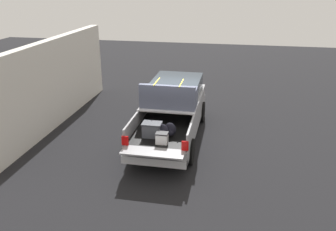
# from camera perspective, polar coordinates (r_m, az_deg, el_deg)

# --- Properties ---
(ground_plane) EXTENTS (40.00, 40.00, 0.00)m
(ground_plane) POSITION_cam_1_polar(r_m,az_deg,el_deg) (12.73, 0.51, -3.63)
(ground_plane) COLOR black
(pickup_truck) EXTENTS (6.05, 2.06, 2.23)m
(pickup_truck) POSITION_cam_1_polar(r_m,az_deg,el_deg) (12.69, 0.84, 1.06)
(pickup_truck) COLOR gray
(pickup_truck) RESTS_ON ground_plane
(building_facade) EXTENTS (8.89, 0.36, 3.31)m
(building_facade) POSITION_cam_1_polar(r_m,az_deg,el_deg) (14.25, -18.20, 5.16)
(building_facade) COLOR silver
(building_facade) RESTS_ON ground_plane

